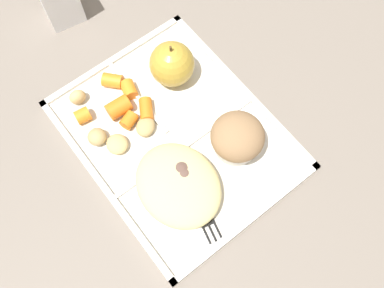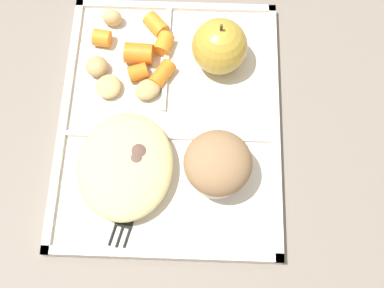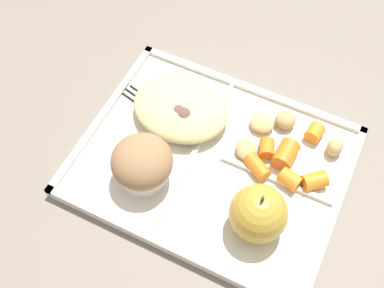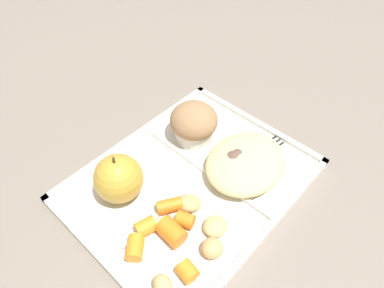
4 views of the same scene
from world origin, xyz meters
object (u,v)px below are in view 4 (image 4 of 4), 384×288
at_px(lunch_tray, 191,182).
at_px(bran_muffin, 194,123).
at_px(plastic_fork, 253,154).
at_px(green_apple, 119,178).

relative_size(lunch_tray, bran_muffin, 4.42).
relative_size(lunch_tray, plastic_fork, 2.52).
bearing_deg(green_apple, plastic_fork, -27.28).
distance_m(green_apple, plastic_fork, 0.22).
distance_m(lunch_tray, green_apple, 0.12).
xyz_separation_m(lunch_tray, green_apple, (-0.09, 0.06, 0.04)).
bearing_deg(lunch_tray, green_apple, 145.09).
xyz_separation_m(lunch_tray, bran_muffin, (0.07, 0.06, 0.04)).
bearing_deg(bran_muffin, green_apple, 180.00).
xyz_separation_m(lunch_tray, plastic_fork, (0.11, -0.04, 0.01)).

